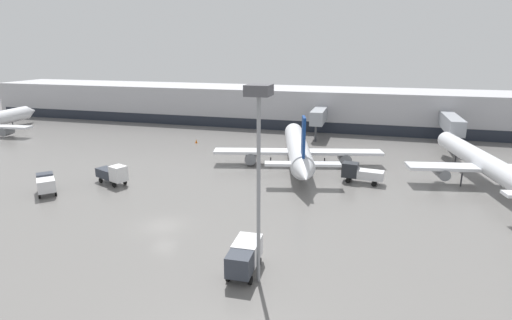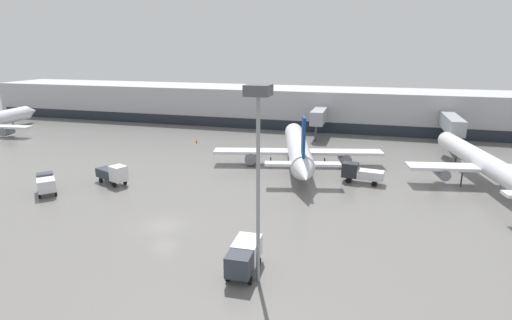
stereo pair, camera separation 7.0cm
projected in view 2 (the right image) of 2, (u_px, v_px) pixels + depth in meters
ground_plane at (163, 226)px, 42.65m from camera, size 320.00×320.00×0.00m
terminal_building at (285, 106)px, 98.71m from camera, size 160.00×29.65×9.00m
parked_jet_0 at (298, 148)px, 64.35m from camera, size 27.05×32.79×9.64m
parked_jet_3 at (488, 165)px, 54.34m from camera, size 21.32×36.19×10.26m
service_truck_0 at (244, 255)px, 33.44m from camera, size 2.28×4.95×2.54m
service_truck_1 at (46, 183)px, 51.67m from camera, size 4.32×4.30×2.49m
service_truck_2 at (113, 173)px, 55.57m from camera, size 5.58×3.65×2.82m
service_truck_3 at (360, 173)px, 56.07m from camera, size 5.86×2.52×2.75m
traffic_cone_1 at (196, 141)px, 79.91m from camera, size 0.49×0.49×0.77m
apron_light_mast_0 at (258, 128)px, 29.19m from camera, size 1.80×1.80×15.83m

